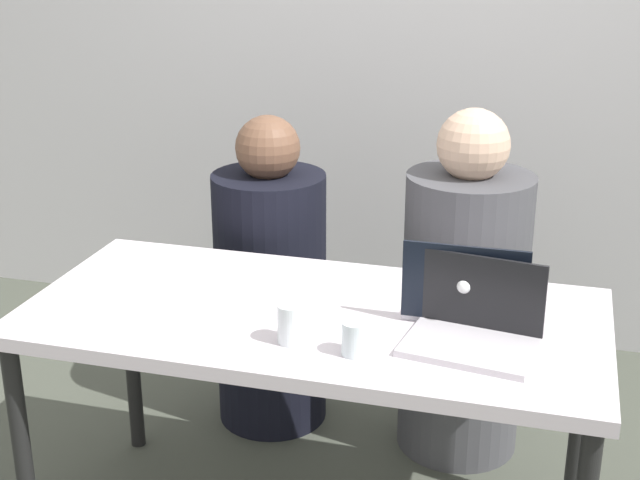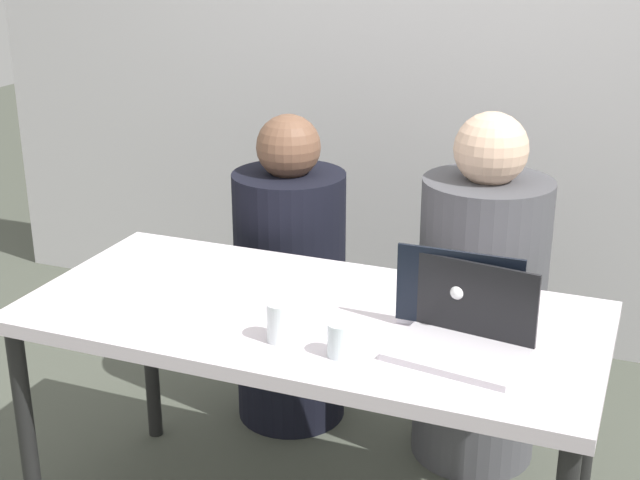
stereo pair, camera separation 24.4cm
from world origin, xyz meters
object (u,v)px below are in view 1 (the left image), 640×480
object	(u,v)px
person_on_left	(271,290)
person_on_right	(464,304)
water_glass_center	(290,326)
water_glass_right	(354,340)
laptop_back_right	(467,299)
laptop_front_right	(474,328)

from	to	relation	value
person_on_left	person_on_right	bearing A→B (deg)	-172.10
water_glass_center	water_glass_right	world-z (taller)	water_glass_center
laptop_back_right	laptop_front_right	xyz separation A→B (m)	(0.04, -0.17, -0.00)
laptop_front_right	water_glass_right	xyz separation A→B (m)	(-0.28, -0.13, -0.01)
person_on_right	laptop_back_right	world-z (taller)	person_on_right
person_on_left	laptop_back_right	bearing A→B (deg)	150.75
person_on_right	laptop_back_right	xyz separation A→B (m)	(0.06, -0.57, 0.27)
person_on_left	laptop_back_right	xyz separation A→B (m)	(0.75, -0.57, 0.30)
laptop_back_right	water_glass_right	world-z (taller)	laptop_back_right
person_on_right	water_glass_center	world-z (taller)	person_on_right
person_on_left	laptop_back_right	world-z (taller)	person_on_left
person_on_right	laptop_front_right	world-z (taller)	person_on_right
laptop_back_right	water_glass_center	bearing A→B (deg)	34.29
person_on_left	person_on_right	world-z (taller)	person_on_right
person_on_right	water_glass_center	size ratio (longest dim) A/B	11.65
person_on_left	water_glass_right	distance (m)	1.05
person_on_left	person_on_right	xyz separation A→B (m)	(0.69, -0.00, 0.03)
person_on_left	laptop_front_right	size ratio (longest dim) A/B	3.28
person_on_right	laptop_back_right	size ratio (longest dim) A/B	3.69
person_on_left	water_glass_right	xyz separation A→B (m)	(0.52, -0.87, 0.29)
laptop_back_right	water_glass_center	size ratio (longest dim) A/B	3.16
laptop_front_right	laptop_back_right	bearing A→B (deg)	110.95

